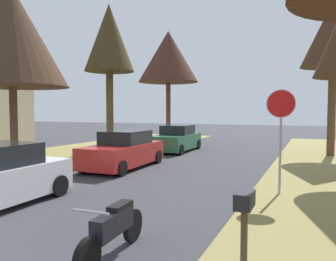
{
  "coord_description": "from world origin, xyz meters",
  "views": [
    {
      "loc": [
        5.19,
        -0.42,
        2.39
      ],
      "look_at": [
        0.6,
        9.86,
        1.74
      ],
      "focal_mm": 34.64,
      "sensor_mm": 36.0,
      "label": 1
    }
  ],
  "objects_px": {
    "street_tree_left_mid_b": "(109,40)",
    "parked_sedan_red": "(124,151)",
    "street_tree_left_far": "(168,57)",
    "street_tree_left_mid_a": "(11,36)",
    "street_tree_right_far": "(334,34)",
    "parked_motorcycle": "(113,229)",
    "parked_sedan_green": "(177,139)",
    "stop_sign_far": "(281,118)",
    "curbside_mailbox": "(244,211)"
  },
  "relations": [
    {
      "from": "street_tree_right_far",
      "to": "curbside_mailbox",
      "type": "relative_size",
      "value": 6.53
    },
    {
      "from": "street_tree_left_mid_a",
      "to": "curbside_mailbox",
      "type": "bearing_deg",
      "value": -25.23
    },
    {
      "from": "street_tree_left_mid_a",
      "to": "parked_motorcycle",
      "type": "bearing_deg",
      "value": -30.95
    },
    {
      "from": "street_tree_right_far",
      "to": "parked_motorcycle",
      "type": "bearing_deg",
      "value": -104.5
    },
    {
      "from": "street_tree_right_far",
      "to": "street_tree_left_mid_b",
      "type": "distance_m",
      "value": 12.27
    },
    {
      "from": "street_tree_left_mid_b",
      "to": "street_tree_left_far",
      "type": "xyz_separation_m",
      "value": [
        0.63,
        7.06,
        0.03
      ]
    },
    {
      "from": "parked_sedan_red",
      "to": "parked_motorcycle",
      "type": "height_order",
      "value": "parked_sedan_red"
    },
    {
      "from": "parked_sedan_red",
      "to": "parked_sedan_green",
      "type": "xyz_separation_m",
      "value": [
        -0.17,
        6.33,
        0.0
      ]
    },
    {
      "from": "stop_sign_far",
      "to": "curbside_mailbox",
      "type": "xyz_separation_m",
      "value": [
        0.01,
        -5.33,
        -1.14
      ]
    },
    {
      "from": "street_tree_left_far",
      "to": "curbside_mailbox",
      "type": "relative_size",
      "value": 6.74
    },
    {
      "from": "street_tree_left_far",
      "to": "street_tree_left_mid_a",
      "type": "bearing_deg",
      "value": -90.17
    },
    {
      "from": "parked_sedan_green",
      "to": "street_tree_right_far",
      "type": "bearing_deg",
      "value": 7.64
    },
    {
      "from": "stop_sign_far",
      "to": "parked_sedan_red",
      "type": "xyz_separation_m",
      "value": [
        -6.52,
        2.15,
        -1.47
      ]
    },
    {
      "from": "street_tree_left_far",
      "to": "parked_sedan_green",
      "type": "relative_size",
      "value": 1.92
    },
    {
      "from": "street_tree_left_mid_b",
      "to": "stop_sign_far",
      "type": "bearing_deg",
      "value": -32.36
    },
    {
      "from": "street_tree_left_mid_b",
      "to": "parked_sedan_red",
      "type": "distance_m",
      "value": 8.07
    },
    {
      "from": "parked_motorcycle",
      "to": "street_tree_left_far",
      "type": "bearing_deg",
      "value": 111.44
    },
    {
      "from": "parked_sedan_red",
      "to": "curbside_mailbox",
      "type": "relative_size",
      "value": 3.51
    },
    {
      "from": "stop_sign_far",
      "to": "street_tree_right_far",
      "type": "bearing_deg",
      "value": 79.73
    },
    {
      "from": "stop_sign_far",
      "to": "parked_motorcycle",
      "type": "xyz_separation_m",
      "value": [
        -2.11,
        -5.28,
        -1.72
      ]
    },
    {
      "from": "parked_motorcycle",
      "to": "parked_sedan_red",
      "type": "bearing_deg",
      "value": 120.68
    },
    {
      "from": "stop_sign_far",
      "to": "street_tree_right_far",
      "type": "relative_size",
      "value": 0.36
    },
    {
      "from": "stop_sign_far",
      "to": "street_tree_left_far",
      "type": "relative_size",
      "value": 0.35
    },
    {
      "from": "stop_sign_far",
      "to": "street_tree_left_far",
      "type": "xyz_separation_m",
      "value": [
        -9.47,
        13.45,
        4.42
      ]
    },
    {
      "from": "street_tree_right_far",
      "to": "street_tree_left_far",
      "type": "relative_size",
      "value": 0.97
    },
    {
      "from": "street_tree_left_far",
      "to": "parked_sedan_red",
      "type": "distance_m",
      "value": 13.08
    },
    {
      "from": "street_tree_left_mid_b",
      "to": "parked_motorcycle",
      "type": "relative_size",
      "value": 4.19
    },
    {
      "from": "street_tree_left_mid_a",
      "to": "parked_sedan_green",
      "type": "distance_m",
      "value": 10.73
    },
    {
      "from": "street_tree_right_far",
      "to": "curbside_mailbox",
      "type": "bearing_deg",
      "value": -96.6
    },
    {
      "from": "street_tree_right_far",
      "to": "parked_sedan_green",
      "type": "relative_size",
      "value": 1.86
    },
    {
      "from": "stop_sign_far",
      "to": "parked_sedan_red",
      "type": "distance_m",
      "value": 7.02
    },
    {
      "from": "street_tree_right_far",
      "to": "parked_sedan_red",
      "type": "distance_m",
      "value": 12.53
    },
    {
      "from": "stop_sign_far",
      "to": "street_tree_left_mid_a",
      "type": "xyz_separation_m",
      "value": [
        -9.51,
        -0.84,
        3.02
      ]
    },
    {
      "from": "street_tree_right_far",
      "to": "parked_motorcycle",
      "type": "distance_m",
      "value": 16.52
    },
    {
      "from": "street_tree_right_far",
      "to": "curbside_mailbox",
      "type": "height_order",
      "value": "street_tree_right_far"
    },
    {
      "from": "street_tree_left_mid_b",
      "to": "street_tree_left_mid_a",
      "type": "bearing_deg",
      "value": -85.35
    },
    {
      "from": "stop_sign_far",
      "to": "parked_motorcycle",
      "type": "height_order",
      "value": "stop_sign_far"
    },
    {
      "from": "street_tree_left_mid_b",
      "to": "parked_motorcycle",
      "type": "xyz_separation_m",
      "value": [
        7.99,
        -11.68,
        -6.1
      ]
    },
    {
      "from": "street_tree_left_mid_b",
      "to": "parked_sedan_green",
      "type": "height_order",
      "value": "street_tree_left_mid_b"
    },
    {
      "from": "street_tree_right_far",
      "to": "stop_sign_far",
      "type": "bearing_deg",
      "value": -100.27
    },
    {
      "from": "street_tree_right_far",
      "to": "street_tree_left_mid_a",
      "type": "bearing_deg",
      "value": -137.08
    },
    {
      "from": "street_tree_left_mid_a",
      "to": "street_tree_left_mid_b",
      "type": "xyz_separation_m",
      "value": [
        -0.59,
        7.24,
        1.37
      ]
    },
    {
      "from": "street_tree_right_far",
      "to": "street_tree_left_mid_b",
      "type": "height_order",
      "value": "street_tree_left_mid_b"
    },
    {
      "from": "street_tree_right_far",
      "to": "parked_motorcycle",
      "type": "xyz_separation_m",
      "value": [
        -3.85,
        -14.9,
        -6.0
      ]
    },
    {
      "from": "street_tree_left_mid_b",
      "to": "parked_sedan_green",
      "type": "xyz_separation_m",
      "value": [
        3.41,
        2.09,
        -5.86
      ]
    },
    {
      "from": "street_tree_left_mid_a",
      "to": "street_tree_right_far",
      "type": "bearing_deg",
      "value": 42.92
    },
    {
      "from": "parked_sedan_green",
      "to": "parked_motorcycle",
      "type": "bearing_deg",
      "value": -71.59
    },
    {
      "from": "street_tree_left_mid_b",
      "to": "curbside_mailbox",
      "type": "bearing_deg",
      "value": -49.24
    },
    {
      "from": "street_tree_left_mid_b",
      "to": "parked_sedan_green",
      "type": "bearing_deg",
      "value": 31.51
    },
    {
      "from": "parked_sedan_green",
      "to": "parked_motorcycle",
      "type": "relative_size",
      "value": 2.17
    }
  ]
}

